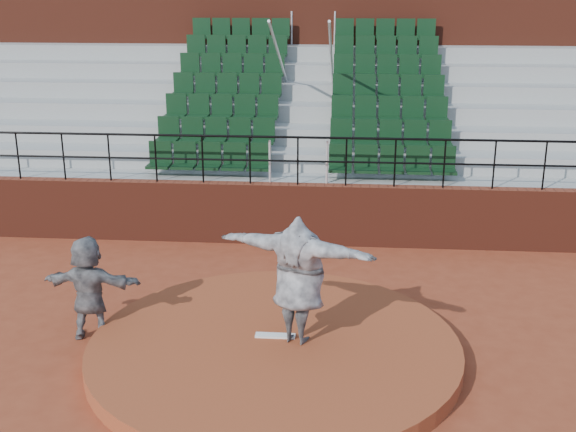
% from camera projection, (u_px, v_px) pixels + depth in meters
% --- Properties ---
extents(ground, '(90.00, 90.00, 0.00)m').
position_uv_depth(ground, '(274.00, 356.00, 10.74)').
color(ground, brown).
rests_on(ground, ground).
extents(pitchers_mound, '(5.50, 5.50, 0.25)m').
position_uv_depth(pitchers_mound, '(274.00, 349.00, 10.70)').
color(pitchers_mound, '#964021').
rests_on(pitchers_mound, ground).
extents(pitching_rubber, '(0.60, 0.15, 0.03)m').
position_uv_depth(pitching_rubber, '(275.00, 336.00, 10.80)').
color(pitching_rubber, white).
rests_on(pitching_rubber, pitchers_mound).
extents(boundary_wall, '(24.00, 0.30, 1.30)m').
position_uv_depth(boundary_wall, '(298.00, 214.00, 15.29)').
color(boundary_wall, maroon).
rests_on(boundary_wall, ground).
extents(wall_railing, '(24.04, 0.05, 1.03)m').
position_uv_depth(wall_railing, '(298.00, 150.00, 14.87)').
color(wall_railing, black).
rests_on(wall_railing, boundary_wall).
extents(seating_deck, '(24.00, 5.97, 4.63)m').
position_uv_depth(seating_deck, '(307.00, 142.00, 18.52)').
color(seating_deck, '#9C9C97').
rests_on(seating_deck, ground).
extents(press_box_facade, '(24.00, 3.00, 7.10)m').
position_uv_depth(press_box_facade, '(315.00, 46.00, 21.62)').
color(press_box_facade, maroon).
rests_on(press_box_facade, ground).
extents(pitcher, '(2.46, 1.42, 1.94)m').
position_uv_depth(pitcher, '(298.00, 280.00, 10.41)').
color(pitcher, black).
rests_on(pitcher, pitchers_mound).
extents(fielder, '(1.56, 0.55, 1.66)m').
position_uv_depth(fielder, '(89.00, 288.00, 11.09)').
color(fielder, black).
rests_on(fielder, ground).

